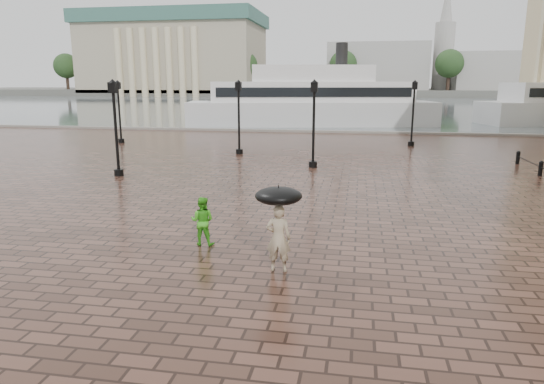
% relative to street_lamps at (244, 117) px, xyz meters
% --- Properties ---
extents(ground, '(300.00, 300.00, 0.00)m').
position_rel_street_lamps_xyz_m(ground, '(1.60, -17.60, -2.33)').
color(ground, '#342017').
rests_on(ground, ground).
extents(harbour_water, '(240.00, 240.00, 0.00)m').
position_rel_street_lamps_xyz_m(harbour_water, '(1.60, 74.40, -2.33)').
color(harbour_water, '#4A555A').
rests_on(harbour_water, ground).
extents(quay_edge, '(80.00, 0.60, 0.30)m').
position_rel_street_lamps_xyz_m(quay_edge, '(1.60, 14.40, -2.33)').
color(quay_edge, slate).
rests_on(quay_edge, ground).
extents(far_shore, '(300.00, 60.00, 2.00)m').
position_rel_street_lamps_xyz_m(far_shore, '(1.60, 142.40, -1.33)').
color(far_shore, '#4C4C47').
rests_on(far_shore, ground).
extents(museum, '(57.00, 32.50, 26.00)m').
position_rel_street_lamps_xyz_m(museum, '(-53.40, 127.01, 11.58)').
color(museum, gray).
rests_on(museum, ground).
extents(distant_skyline, '(102.50, 22.00, 33.00)m').
position_rel_street_lamps_xyz_m(distant_skyline, '(49.74, 132.40, 7.13)').
color(distant_skyline, '#9E9B96').
rests_on(distant_skyline, ground).
extents(far_trees, '(188.00, 8.00, 13.50)m').
position_rel_street_lamps_xyz_m(far_trees, '(1.60, 120.40, 7.09)').
color(far_trees, '#2D2119').
rests_on(far_trees, ground).
extents(street_lamps, '(21.44, 14.44, 4.40)m').
position_rel_street_lamps_xyz_m(street_lamps, '(0.00, 0.00, 0.00)').
color(street_lamps, black).
rests_on(street_lamps, ground).
extents(adult_pedestrian, '(0.60, 0.39, 1.63)m').
position_rel_street_lamps_xyz_m(adult_pedestrian, '(5.16, -18.18, -1.51)').
color(adult_pedestrian, tan).
rests_on(adult_pedestrian, ground).
extents(child_pedestrian, '(0.66, 0.52, 1.36)m').
position_rel_street_lamps_xyz_m(child_pedestrian, '(2.79, -16.65, -1.65)').
color(child_pedestrian, green).
rests_on(child_pedestrian, ground).
extents(ferry_near, '(25.91, 11.10, 8.27)m').
position_rel_street_lamps_xyz_m(ferry_near, '(1.97, 21.77, 0.16)').
color(ferry_near, silver).
rests_on(ferry_near, ground).
extents(umbrella, '(1.10, 1.10, 1.12)m').
position_rel_street_lamps_xyz_m(umbrella, '(5.16, -18.18, -0.48)').
color(umbrella, black).
rests_on(umbrella, ground).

